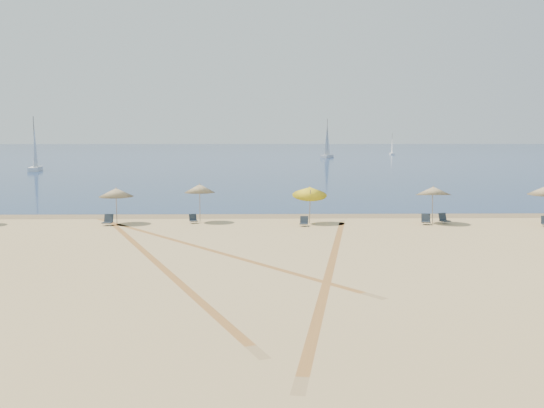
% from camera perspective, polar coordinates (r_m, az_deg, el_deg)
% --- Properties ---
extents(ground, '(160.00, 160.00, 0.00)m').
position_cam_1_polar(ground, '(21.06, 1.04, -9.51)').
color(ground, tan).
rests_on(ground, ground).
extents(ocean, '(500.00, 500.00, 0.00)m').
position_cam_1_polar(ocean, '(245.32, -0.91, 4.94)').
color(ocean, '#0C2151').
rests_on(ocean, ground).
extents(wet_sand, '(500.00, 500.00, 0.00)m').
position_cam_1_polar(wet_sand, '(44.63, -0.10, -1.09)').
color(wet_sand, olive).
rests_on(wet_sand, ground).
extents(umbrella_1, '(2.25, 2.26, 2.41)m').
position_cam_1_polar(umbrella_1, '(41.67, -14.15, 1.04)').
color(umbrella_1, gray).
rests_on(umbrella_1, ground).
extents(umbrella_2, '(2.03, 2.03, 2.61)m').
position_cam_1_polar(umbrella_2, '(41.38, -6.67, 1.44)').
color(umbrella_2, gray).
rests_on(umbrella_2, ground).
extents(umbrella_3, '(2.26, 2.33, 2.71)m').
position_cam_1_polar(umbrella_3, '(40.57, 3.49, 1.19)').
color(umbrella_3, gray).
rests_on(umbrella_3, ground).
extents(umbrella_4, '(2.34, 2.39, 2.55)m').
position_cam_1_polar(umbrella_4, '(41.87, 14.62, 1.17)').
color(umbrella_4, gray).
rests_on(umbrella_4, ground).
extents(chair_1, '(0.66, 0.75, 0.71)m').
position_cam_1_polar(chair_1, '(41.28, -14.86, -1.47)').
color(chair_1, black).
rests_on(chair_1, ground).
extents(chair_2, '(0.66, 0.71, 0.60)m').
position_cam_1_polar(chair_2, '(41.22, -7.26, -1.39)').
color(chair_2, black).
rests_on(chair_2, ground).
extents(chair_3, '(0.61, 0.68, 0.62)m').
position_cam_1_polar(chair_3, '(39.62, 2.96, -1.64)').
color(chair_3, black).
rests_on(chair_3, ground).
extents(chair_4, '(0.70, 0.78, 0.69)m').
position_cam_1_polar(chair_4, '(41.53, 13.97, -1.41)').
color(chair_4, black).
rests_on(chair_4, ground).
extents(chair_5, '(0.77, 0.83, 0.68)m').
position_cam_1_polar(chair_5, '(42.27, 15.54, -1.33)').
color(chair_5, black).
rests_on(chair_5, ground).
extents(sailboat_0, '(4.24, 7.02, 10.24)m').
position_cam_1_polar(sailboat_0, '(164.80, 5.09, 5.34)').
color(sailboat_0, white).
rests_on(sailboat_0, ocean).
extents(sailboat_1, '(2.67, 6.19, 8.96)m').
position_cam_1_polar(sailboat_1, '(109.26, -20.98, 4.28)').
color(sailboat_1, white).
rests_on(sailboat_1, ocean).
extents(sailboat_2, '(1.54, 4.55, 6.64)m').
position_cam_1_polar(sailboat_2, '(195.18, 10.98, 5.07)').
color(sailboat_2, white).
rests_on(sailboat_2, ocean).
extents(tire_tracks, '(43.44, 42.71, 0.00)m').
position_cam_1_polar(tire_tracks, '(30.44, -4.91, -4.59)').
color(tire_tracks, tan).
rests_on(tire_tracks, ground).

